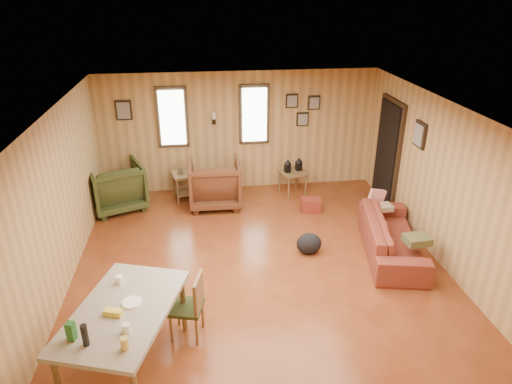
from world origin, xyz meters
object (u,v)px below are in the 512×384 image
sofa (393,231)px  recliner_green (116,184)px  end_table (187,181)px  dining_table (123,315)px  recliner_brown (215,181)px  side_table (293,170)px

sofa → recliner_green: recliner_green is taller
end_table → dining_table: (-0.62, -4.34, 0.35)m
sofa → end_table: sofa is taller
recliner_green → dining_table: size_ratio=0.55×
recliner_brown → dining_table: bearing=75.2°
side_table → dining_table: (-2.72, -4.30, 0.21)m
sofa → dining_table: dining_table is taller
recliner_brown → end_table: (-0.53, 0.32, -0.11)m
recliner_green → side_table: recliner_green is taller
sofa → end_table: 4.01m
dining_table → sofa: bearing=44.7°
sofa → dining_table: 4.30m
recliner_brown → sofa: bearing=143.2°
end_table → side_table: 2.11m
recliner_green → sofa: bearing=132.7°
recliner_green → dining_table: (0.69, -4.11, 0.25)m
side_table → dining_table: size_ratio=0.43×
end_table → dining_table: dining_table is taller
recliner_green → recliner_brown: bearing=155.6°
recliner_green → end_table: 1.33m
recliner_brown → end_table: bearing=-30.0°
sofa → recliner_green: bearing=76.1°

